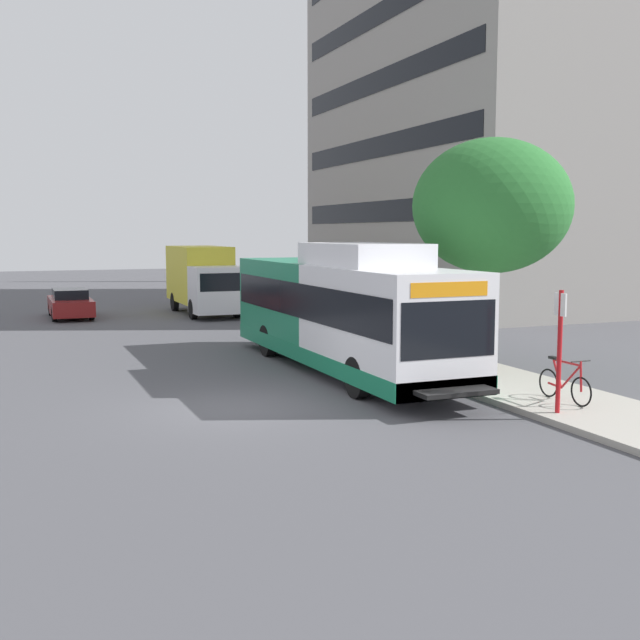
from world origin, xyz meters
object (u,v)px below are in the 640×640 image
Objects in this scene: transit_bus at (342,311)px; bicycle_parked at (565,383)px; parked_car_far_lane at (70,303)px; box_truck_background at (203,278)px; street_tree_near_stop at (492,206)px; bus_stop_sign_pole at (560,342)px.

transit_bus reaches higher than bicycle_parked.
parked_car_far_lane reaches higher than bicycle_parked.
box_truck_background is (0.07, 16.79, 0.04)m from transit_bus.
bicycle_parked is at bearing -69.51° from parked_car_far_lane.
transit_bus is at bearing -70.76° from parked_car_far_lane.
street_tree_near_stop reaches higher than bicycle_parked.
bus_stop_sign_pole is at bearing -85.60° from box_truck_background.
street_tree_near_stop reaches higher than parked_car_far_lane.
bicycle_parked is 0.28× the size of street_tree_near_stop.
street_tree_near_stop is at bearing 71.13° from bus_stop_sign_pole.
transit_bus is at bearing 113.90° from bicycle_parked.
street_tree_near_stop reaches higher than bus_stop_sign_pole.
parked_car_far_lane is (-9.71, 19.33, -3.98)m from street_tree_near_stop.
bus_stop_sign_pole reaches higher than parked_car_far_lane.
bus_stop_sign_pole reaches higher than bicycle_parked.
transit_bus is 1.93× the size of street_tree_near_stop.
box_truck_background is at bearing 89.78° from transit_bus.
street_tree_near_stop is 19.27m from box_truck_background.
transit_bus is 6.96× the size of bicycle_parked.
transit_bus is 1.75× the size of box_truck_background.
box_truck_background is (-1.83, 23.79, 0.09)m from bus_stop_sign_pole.
bicycle_parked is 5.98m from street_tree_near_stop.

